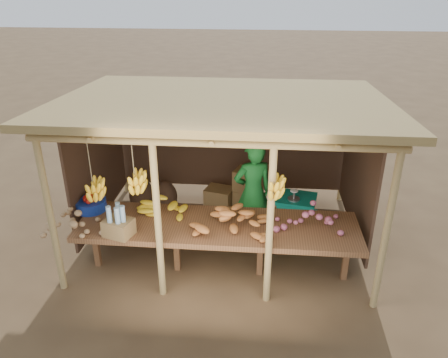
{
  "coord_description": "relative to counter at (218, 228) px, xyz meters",
  "views": [
    {
      "loc": [
        0.55,
        -6.13,
        3.94
      ],
      "look_at": [
        0.0,
        0.0,
        1.05
      ],
      "focal_mm": 35.0,
      "sensor_mm": 36.0,
      "label": 1
    }
  ],
  "objects": [
    {
      "name": "tomato_basin",
      "position": [
        -1.9,
        0.25,
        0.16
      ],
      "size": [
        0.45,
        0.45,
        0.24
      ],
      "rotation": [
        0.0,
        0.0,
        0.43
      ],
      "color": "navy",
      "rests_on": "counter"
    },
    {
      "name": "sweet_potato_heap",
      "position": [
        0.18,
        -0.13,
        0.24
      ],
      "size": [
        1.21,
        1.0,
        0.36
      ],
      "primitive_type": null,
      "rotation": [
        0.0,
        0.0,
        -0.43
      ],
      "color": "#B5692E",
      "rests_on": "counter"
    },
    {
      "name": "tarp_crate",
      "position": [
        1.17,
        1.3,
        -0.42
      ],
      "size": [
        0.75,
        0.68,
        0.78
      ],
      "color": "brown",
      "rests_on": "ground"
    },
    {
      "name": "banana_pile",
      "position": [
        -0.82,
        0.17,
        0.24
      ],
      "size": [
        0.71,
        0.45,
        0.35
      ],
      "primitive_type": null,
      "rotation": [
        0.0,
        0.0,
        0.06
      ],
      "color": "yellow",
      "rests_on": "counter"
    },
    {
      "name": "burlap_sacks",
      "position": [
        -1.39,
        1.83,
        -0.46
      ],
      "size": [
        0.89,
        0.47,
        0.63
      ],
      "color": "#493122",
      "rests_on": "ground"
    },
    {
      "name": "stall_structure",
      "position": [
        -0.07,
        0.85,
        1.17
      ],
      "size": [
        4.7,
        3.5,
        2.43
      ],
      "color": "tan",
      "rests_on": "ground"
    },
    {
      "name": "carton_stack",
      "position": [
        0.18,
        1.91,
        -0.4
      ],
      "size": [
        1.1,
        0.51,
        0.77
      ],
      "color": "olive",
      "rests_on": "ground"
    },
    {
      "name": "onion_heap",
      "position": [
        1.24,
        0.05,
        0.24
      ],
      "size": [
        0.93,
        0.61,
        0.36
      ],
      "primitive_type": null,
      "rotation": [
        0.0,
        0.0,
        0.11
      ],
      "color": "#B1566F",
      "rests_on": "counter"
    },
    {
      "name": "counter",
      "position": [
        0.0,
        0.0,
        0.0
      ],
      "size": [
        3.9,
        1.05,
        0.8
      ],
      "color": "brown",
      "rests_on": "ground"
    },
    {
      "name": "bottle_box",
      "position": [
        -1.28,
        -0.39,
        0.24
      ],
      "size": [
        0.43,
        0.38,
        0.46
      ],
      "color": "olive",
      "rests_on": "counter"
    },
    {
      "name": "potato_heap",
      "position": [
        -1.82,
        -0.3,
        0.24
      ],
      "size": [
        0.97,
        0.66,
        0.36
      ],
      "primitive_type": null,
      "rotation": [
        0.0,
        0.0,
        -0.13
      ],
      "color": "#A78156",
      "rests_on": "counter"
    },
    {
      "name": "vendor",
      "position": [
        0.45,
        0.93,
        0.1
      ],
      "size": [
        0.71,
        0.58,
        1.69
      ],
      "primitive_type": "imported",
      "rotation": [
        0.0,
        0.0,
        3.48
      ],
      "color": "#186F29",
      "rests_on": "ground"
    },
    {
      "name": "ground",
      "position": [
        -0.0,
        0.95,
        -0.74
      ],
      "size": [
        60.0,
        60.0,
        0.0
      ],
      "primitive_type": "plane",
      "color": "brown",
      "rests_on": "ground"
    }
  ]
}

